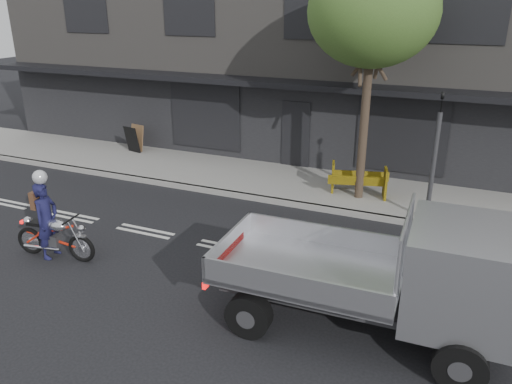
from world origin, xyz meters
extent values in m
plane|color=black|center=(0.00, 0.00, 0.00)|extent=(80.00, 80.00, 0.00)
cube|color=gray|center=(0.00, 4.70, 0.07)|extent=(32.00, 3.20, 0.15)
cube|color=gray|center=(0.00, 3.10, 0.07)|extent=(32.00, 0.20, 0.15)
cube|color=slate|center=(0.00, 11.30, 4.00)|extent=(26.00, 10.00, 8.00)
cylinder|color=#382B21|center=(2.20, 4.20, 2.00)|extent=(0.24, 0.24, 4.00)
ellipsoid|color=#3B5921|center=(2.20, 4.20, 5.30)|extent=(3.40, 3.40, 2.89)
cylinder|color=#2D2D30|center=(4.20, 3.35, 1.50)|extent=(0.12, 0.12, 3.00)
imported|color=black|center=(4.20, 3.35, 3.25)|extent=(0.08, 0.10, 0.50)
torus|color=black|center=(-4.15, -2.03, 0.32)|extent=(0.68, 0.17, 0.67)
torus|color=black|center=(-2.78, -1.87, 0.32)|extent=(0.68, 0.17, 0.67)
cube|color=#2D2D30|center=(-3.52, -1.95, 0.43)|extent=(0.36, 0.27, 0.28)
ellipsoid|color=silver|center=(-3.36, -1.93, 0.83)|extent=(0.57, 0.37, 0.27)
cube|color=black|center=(-3.84, -1.99, 0.81)|extent=(0.56, 0.29, 0.09)
cylinder|color=black|center=(-2.96, -1.89, 1.02)|extent=(0.11, 0.60, 0.04)
imported|color=#17173F|center=(-3.62, -1.95, 0.90)|extent=(0.50, 0.70, 1.80)
cylinder|color=black|center=(1.79, -2.83, 0.41)|extent=(0.83, 0.32, 0.82)
cylinder|color=black|center=(1.75, -0.99, 0.41)|extent=(0.83, 0.32, 0.82)
cylinder|color=black|center=(5.25, -2.75, 0.41)|extent=(0.83, 0.32, 0.82)
cylinder|color=black|center=(5.21, -0.91, 0.41)|extent=(0.83, 0.32, 0.82)
cube|color=#2D2D30|center=(3.50, -1.87, 0.59)|extent=(5.00, 1.20, 0.15)
cube|color=#BABBC0|center=(5.18, -1.83, 1.46)|extent=(1.88, 1.99, 1.62)
cube|color=black|center=(5.18, -1.83, 1.92)|extent=(1.67, 1.88, 0.59)
cube|color=#BBBBC0|center=(2.58, -1.89, 0.99)|extent=(3.29, 2.19, 0.11)
camera|label=1|loc=(4.82, -9.55, 5.57)|focal=35.00mm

